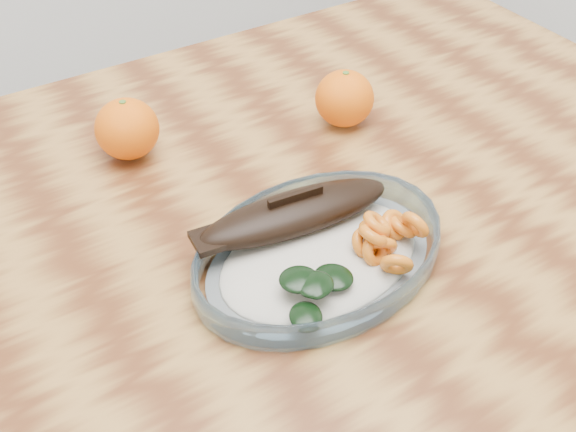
{
  "coord_description": "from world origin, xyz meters",
  "views": [
    {
      "loc": [
        -0.31,
        -0.53,
        1.26
      ],
      "look_at": [
        -0.0,
        -0.04,
        0.77
      ],
      "focal_mm": 45.0,
      "sensor_mm": 36.0,
      "label": 1
    }
  ],
  "objects_px": {
    "plated_meal": "(319,249)",
    "orange_right": "(344,98)",
    "orange_left": "(127,129)",
    "dining_table": "(271,273)"
  },
  "relations": [
    {
      "from": "dining_table",
      "to": "plated_meal",
      "type": "relative_size",
      "value": 2.19
    },
    {
      "from": "plated_meal",
      "to": "orange_right",
      "type": "xyz_separation_m",
      "value": [
        0.17,
        0.2,
        0.02
      ]
    },
    {
      "from": "plated_meal",
      "to": "orange_left",
      "type": "relative_size",
      "value": 7.22
    },
    {
      "from": "orange_right",
      "to": "orange_left",
      "type": "bearing_deg",
      "value": 163.26
    },
    {
      "from": "orange_left",
      "to": "dining_table",
      "type": "bearing_deg",
      "value": -63.19
    },
    {
      "from": "dining_table",
      "to": "orange_right",
      "type": "xyz_separation_m",
      "value": [
        0.17,
        0.1,
        0.14
      ]
    },
    {
      "from": "plated_meal",
      "to": "orange_right",
      "type": "distance_m",
      "value": 0.26
    },
    {
      "from": "orange_left",
      "to": "orange_right",
      "type": "distance_m",
      "value": 0.27
    },
    {
      "from": "plated_meal",
      "to": "orange_left",
      "type": "distance_m",
      "value": 0.29
    },
    {
      "from": "dining_table",
      "to": "orange_left",
      "type": "relative_size",
      "value": 15.85
    }
  ]
}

